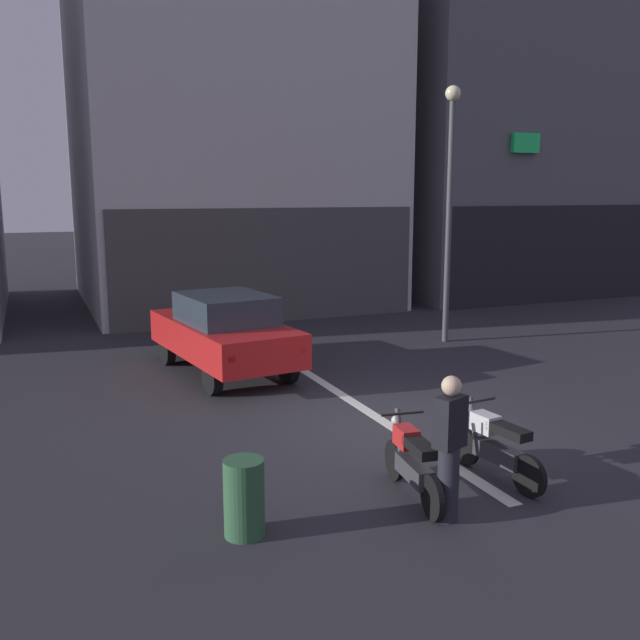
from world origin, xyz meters
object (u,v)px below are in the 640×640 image
motorcycle_white_row_left_mid (495,445)px  person_by_motorcycles (449,447)px  car_red_crossing_near (224,331)px  trash_bin (244,498)px  motorcycle_red_row_leftmost (412,462)px  street_lamp (450,187)px

motorcycle_white_row_left_mid → person_by_motorcycles: size_ratio=1.00×
car_red_crossing_near → person_by_motorcycles: (0.61, -7.18, -0.03)m
car_red_crossing_near → trash_bin: car_red_crossing_near is taller
motorcycle_red_row_leftmost → street_lamp: bearing=54.6°
motorcycle_red_row_leftmost → trash_bin: (-2.12, -0.11, -0.03)m
street_lamp → trash_bin: street_lamp is taller
motorcycle_red_row_leftmost → car_red_crossing_near: bearing=94.6°
car_red_crossing_near → street_lamp: bearing=8.9°
trash_bin → motorcycle_red_row_leftmost: bearing=3.0°
street_lamp → motorcycle_white_row_left_mid: size_ratio=3.64×
motorcycle_white_row_left_mid → motorcycle_red_row_leftmost: bearing=-177.0°
car_red_crossing_near → motorcycle_red_row_leftmost: size_ratio=2.58×
motorcycle_red_row_leftmost → person_by_motorcycles: size_ratio=1.00×
car_red_crossing_near → motorcycle_red_row_leftmost: bearing=-85.4°
car_red_crossing_near → person_by_motorcycles: size_ratio=2.57×
person_by_motorcycles → trash_bin: 2.30m
person_by_motorcycles → motorcycle_white_row_left_mid: bearing=31.6°
motorcycle_red_row_leftmost → motorcycle_white_row_left_mid: same height
street_lamp → motorcycle_red_row_leftmost: (-5.29, -7.44, -3.29)m
motorcycle_red_row_leftmost → trash_bin: 2.12m
motorcycle_white_row_left_mid → person_by_motorcycles: person_by_motorcycles is taller
street_lamp → car_red_crossing_near: bearing=-171.1°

